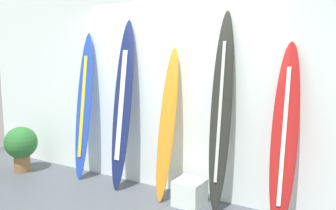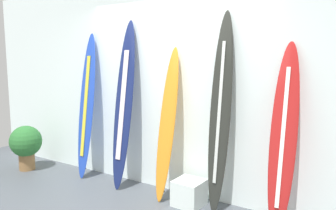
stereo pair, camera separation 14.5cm
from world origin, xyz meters
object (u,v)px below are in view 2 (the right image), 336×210
at_px(surfboard_cobalt, 87,107).
at_px(display_block_left, 189,193).
at_px(surfboard_navy, 124,106).
at_px(potted_plant, 26,143).
at_px(surfboard_charcoal, 220,114).
at_px(surfboard_crimson, 284,137).
at_px(surfboard_sunset, 167,125).

relative_size(surfboard_cobalt, display_block_left, 6.13).
relative_size(surfboard_navy, potted_plant, 3.21).
bearing_deg(display_block_left, surfboard_navy, 177.05).
bearing_deg(potted_plant, surfboard_charcoal, 6.25).
xyz_separation_m(surfboard_crimson, potted_plant, (-3.86, -0.29, -0.54)).
relative_size(surfboard_cobalt, surfboard_sunset, 1.12).
distance_m(surfboard_cobalt, display_block_left, 1.98).
bearing_deg(display_block_left, surfboard_crimson, 2.37).
bearing_deg(surfboard_sunset, surfboard_charcoal, 4.67).
height_order(surfboard_sunset, display_block_left, surfboard_sunset).
relative_size(surfboard_charcoal, surfboard_crimson, 1.19).
bearing_deg(display_block_left, potted_plant, -174.90).
bearing_deg(surfboard_crimson, surfboard_cobalt, 179.44).
bearing_deg(potted_plant, surfboard_crimson, 4.36).
relative_size(surfboard_crimson, potted_plant, 2.73).
height_order(surfboard_sunset, surfboard_charcoal, surfboard_charcoal).
bearing_deg(potted_plant, surfboard_navy, 9.77).
bearing_deg(surfboard_sunset, potted_plant, -173.32).
distance_m(surfboard_charcoal, display_block_left, 1.04).
xyz_separation_m(surfboard_navy, surfboard_crimson, (2.09, -0.01, -0.16)).
bearing_deg(surfboard_navy, potted_plant, -170.23).
relative_size(display_block_left, potted_plant, 0.49).
height_order(surfboard_charcoal, surfboard_crimson, surfboard_charcoal).
bearing_deg(surfboard_crimson, display_block_left, -177.63).
relative_size(surfboard_sunset, surfboard_charcoal, 0.83).
relative_size(surfboard_cobalt, potted_plant, 3.00).
height_order(surfboard_sunset, potted_plant, surfboard_sunset).
xyz_separation_m(surfboard_sunset, surfboard_charcoal, (0.68, 0.06, 0.20)).
height_order(surfboard_cobalt, surfboard_crimson, surfboard_cobalt).
height_order(surfboard_charcoal, potted_plant, surfboard_charcoal).
xyz_separation_m(surfboard_charcoal, surfboard_crimson, (0.71, -0.05, -0.17)).
bearing_deg(surfboard_navy, display_block_left, -2.95).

